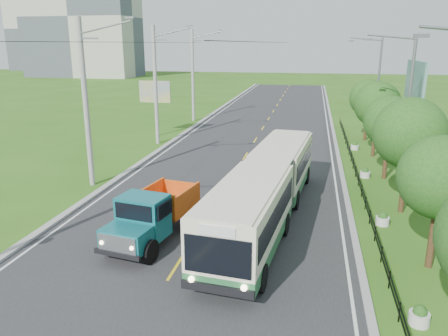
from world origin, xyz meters
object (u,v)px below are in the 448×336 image
(dump_truck, at_px, (153,212))
(tree_fifth, at_px, (378,107))
(tree_fourth, at_px, (390,124))
(tree_back, at_px, (369,100))
(planter_near, at_px, (383,219))
(bus, at_px, (267,186))
(billboard_right, at_px, (414,88))
(pole_mid, at_px, (156,85))
(streetlight_far, at_px, (376,84))
(planter_mid, at_px, (365,173))
(billboard_left, at_px, (155,95))
(pole_far, at_px, (193,75))
(tree_third, at_px, (410,137))
(streetlight_mid, at_px, (406,104))
(pole_near, at_px, (86,103))
(planter_far, at_px, (355,146))
(planter_front, at_px, (419,316))
(tree_second, at_px, (441,181))

(dump_truck, bearing_deg, tree_fifth, 66.86)
(tree_fourth, bearing_deg, tree_back, 90.00)
(tree_fifth, relative_size, planter_near, 8.66)
(tree_back, height_order, bus, tree_back)
(billboard_right, height_order, bus, billboard_right)
(pole_mid, bearing_deg, streetlight_far, 20.32)
(planter_mid, bearing_deg, billboard_left, 151.08)
(pole_far, xyz_separation_m, streetlight_far, (18.90, -5.00, -0.19))
(tree_fifth, height_order, dump_truck, tree_fifth)
(tree_third, distance_m, streetlight_mid, 5.98)
(pole_near, height_order, tree_fifth, pole_near)
(tree_fifth, bearing_deg, planter_far, 124.05)
(tree_fourth, distance_m, bus, 11.24)
(pole_far, distance_m, streetlight_mid, 26.80)
(planter_near, relative_size, bus, 0.04)
(billboard_left, bearing_deg, tree_fourth, -26.99)
(tree_third, bearing_deg, planter_far, 95.18)
(tree_back, distance_m, planter_front, 28.37)
(tree_back, bearing_deg, pole_far, 159.26)
(pole_far, bearing_deg, streetlight_far, -14.81)
(tree_fifth, bearing_deg, planter_front, -93.25)
(billboard_left, bearing_deg, planter_front, -55.16)
(planter_mid, bearing_deg, tree_back, 84.09)
(tree_back, bearing_deg, planter_mid, -95.91)
(pole_mid, xyz_separation_m, streetlight_far, (18.90, 7.00, -0.19))
(planter_near, xyz_separation_m, bus, (-5.61, -0.58, 1.54))
(tree_fifth, bearing_deg, tree_second, -90.00)
(planter_far, bearing_deg, billboard_right, -28.39)
(pole_far, bearing_deg, billboard_left, -97.83)
(tree_second, distance_m, billboard_right, 18.12)
(streetlight_mid, height_order, bus, streetlight_mid)
(billboard_left, bearing_deg, bus, -56.09)
(planter_mid, xyz_separation_m, billboard_left, (-18.10, 10.00, 3.58))
(pole_far, relative_size, planter_near, 14.93)
(pole_near, xyz_separation_m, streetlight_far, (18.90, 19.00, -0.19))
(pole_far, distance_m, tree_back, 19.43)
(pole_mid, height_order, billboard_left, pole_mid)
(planter_far, xyz_separation_m, billboard_right, (3.70, -2.00, 5.06))
(streetlight_mid, bearing_deg, tree_third, -97.64)
(pole_mid, bearing_deg, dump_truck, -70.88)
(tree_second, height_order, dump_truck, tree_second)
(pole_mid, bearing_deg, bus, -54.16)
(pole_far, xyz_separation_m, dump_truck, (6.52, -30.82, -3.77))
(pole_near, xyz_separation_m, planter_front, (16.86, -11.00, -4.81))
(planter_front, xyz_separation_m, planter_near, (0.00, 8.00, 0.00))
(pole_far, xyz_separation_m, planter_mid, (16.86, -19.00, -4.81))
(planter_far, bearing_deg, planter_mid, -90.00)
(pole_far, distance_m, tree_fifth, 22.25)
(billboard_right, bearing_deg, bus, -122.56)
(pole_far, xyz_separation_m, tree_back, (18.12, -6.86, -1.44))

